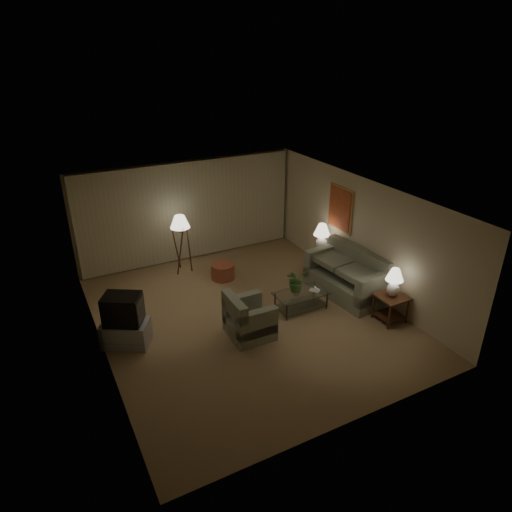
{
  "coord_description": "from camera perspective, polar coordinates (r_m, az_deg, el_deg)",
  "views": [
    {
      "loc": [
        -3.73,
        -7.59,
        5.46
      ],
      "look_at": [
        0.54,
        0.6,
        1.09
      ],
      "focal_mm": 32.0,
      "sensor_mm": 36.0,
      "label": 1
    }
  ],
  "objects": [
    {
      "name": "side_table_near",
      "position": [
        10.13,
        16.5,
        -5.69
      ],
      "size": [
        0.6,
        0.6,
        0.6
      ],
      "color": "#3B1D10",
      "rests_on": "ground"
    },
    {
      "name": "flowers",
      "position": [
        9.88,
        5.06,
        -2.79
      ],
      "size": [
        0.54,
        0.49,
        0.52
      ],
      "primitive_type": "imported",
      "rotation": [
        0.0,
        0.0,
        0.19
      ],
      "color": "#497534",
      "rests_on": "vase"
    },
    {
      "name": "tv_cabinet",
      "position": [
        9.45,
        -15.93,
        -9.25
      ],
      "size": [
        1.38,
        1.34,
        0.5
      ],
      "primitive_type": "cube",
      "rotation": [
        0.0,
        0.0,
        -0.54
      ],
      "color": "#A2A2A4",
      "rests_on": "ground"
    },
    {
      "name": "table_lamp_near",
      "position": [
        9.86,
        16.9,
        -2.9
      ],
      "size": [
        0.37,
        0.37,
        0.64
      ],
      "color": "white",
      "rests_on": "side_table_near"
    },
    {
      "name": "room_shell",
      "position": [
        10.52,
        -4.82,
        4.57
      ],
      "size": [
        6.04,
        7.02,
        2.72
      ],
      "color": "beige",
      "rests_on": "ground"
    },
    {
      "name": "coffee_table",
      "position": [
        10.21,
        5.66,
        -5.3
      ],
      "size": [
        1.19,
        0.65,
        0.41
      ],
      "color": "silver",
      "rests_on": "ground"
    },
    {
      "name": "ottoman",
      "position": [
        11.53,
        -4.18,
        -1.91
      ],
      "size": [
        0.74,
        0.74,
        0.39
      ],
      "primitive_type": "cylinder",
      "rotation": [
        0.0,
        0.0,
        -0.31
      ],
      "color": "#A55837",
      "rests_on": "ground"
    },
    {
      "name": "sofa",
      "position": [
        10.89,
        11.16,
        -2.67
      ],
      "size": [
        2.14,
        1.34,
        0.87
      ],
      "rotation": [
        0.0,
        0.0,
        -1.48
      ],
      "color": "gray",
      "rests_on": "ground"
    },
    {
      "name": "armchair",
      "position": [
        9.29,
        -0.81,
        -7.9
      ],
      "size": [
        0.9,
        0.86,
        0.74
      ],
      "rotation": [
        0.0,
        0.0,
        1.56
      ],
      "color": "gray",
      "rests_on": "ground"
    },
    {
      "name": "ground",
      "position": [
        10.07,
        -1.17,
        -7.53
      ],
      "size": [
        7.0,
        7.0,
        0.0
      ],
      "primitive_type": "plane",
      "color": "#988153",
      "rests_on": "ground"
    },
    {
      "name": "floor_lamp",
      "position": [
        11.76,
        -9.31,
        1.64
      ],
      "size": [
        0.5,
        0.5,
        1.53
      ],
      "color": "#3B1D10",
      "rests_on": "ground"
    },
    {
      "name": "book",
      "position": [
        10.19,
        7.19,
        -4.5
      ],
      "size": [
        0.26,
        0.27,
        0.02
      ],
      "primitive_type": "imported",
      "rotation": [
        0.0,
        0.0,
        0.66
      ],
      "color": "olive",
      "rests_on": "coffee_table"
    },
    {
      "name": "crt_tv",
      "position": [
        9.16,
        -16.34,
        -6.41
      ],
      "size": [
        1.14,
        1.11,
        0.6
      ],
      "primitive_type": "cube",
      "rotation": [
        0.0,
        0.0,
        -0.54
      ],
      "color": "black",
      "rests_on": "tv_cabinet"
    },
    {
      "name": "side_table_far",
      "position": [
        11.87,
        8.04,
        -0.17
      ],
      "size": [
        0.5,
        0.42,
        0.6
      ],
      "color": "#3B1D10",
      "rests_on": "ground"
    },
    {
      "name": "vase",
      "position": [
        10.04,
        4.99,
        -4.47
      ],
      "size": [
        0.15,
        0.15,
        0.15
      ],
      "primitive_type": "imported",
      "rotation": [
        0.0,
        0.0,
        -0.08
      ],
      "color": "white",
      "rests_on": "coffee_table"
    },
    {
      "name": "table_lamp_far",
      "position": [
        11.62,
        8.22,
        2.62
      ],
      "size": [
        0.42,
        0.42,
        0.72
      ],
      "color": "white",
      "rests_on": "side_table_far"
    }
  ]
}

